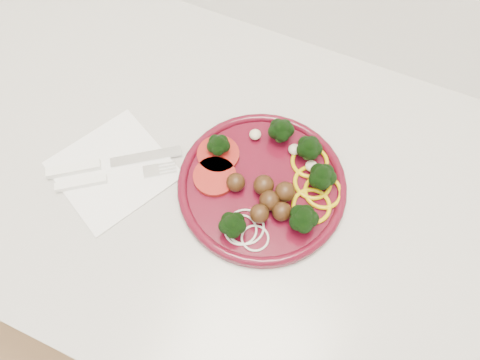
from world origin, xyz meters
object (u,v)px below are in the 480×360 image
at_px(plate, 266,184).
at_px(fork, 96,181).
at_px(knife, 97,165).
at_px(napkin, 113,169).

bearing_deg(plate, fork, -157.80).
relative_size(knife, fork, 1.12).
height_order(napkin, fork, fork).
bearing_deg(plate, knife, -163.70).
bearing_deg(napkin, knife, -166.40).
bearing_deg(knife, fork, -97.00).
height_order(plate, knife, plate).
relative_size(plate, fork, 1.62).
height_order(knife, fork, knife).
bearing_deg(knife, plate, -19.96).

